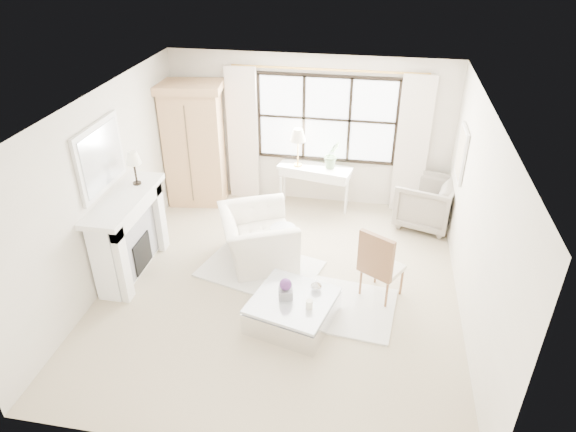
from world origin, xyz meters
name	(u,v)px	position (x,y,z in m)	size (l,w,h in m)	color
floor	(281,286)	(0.00, 0.00, 0.00)	(5.50, 5.50, 0.00)	#BBAA8B
ceiling	(279,106)	(0.00, 0.00, 2.70)	(5.50, 5.50, 0.00)	white
wall_back	(309,131)	(0.00, 2.75, 1.35)	(5.00, 5.00, 0.00)	silver
wall_front	(220,356)	(0.00, -2.75, 1.35)	(5.00, 5.00, 0.00)	silver
wall_left	(105,190)	(-2.50, 0.00, 1.35)	(5.50, 5.50, 0.00)	beige
wall_right	(477,222)	(2.50, 0.00, 1.35)	(5.50, 5.50, 0.00)	silver
window_pane	(327,119)	(0.30, 2.73, 1.60)	(2.40, 0.02, 1.50)	white
window_frame	(327,119)	(0.30, 2.72, 1.60)	(2.50, 0.04, 1.50)	black
curtain_rod	(328,70)	(0.30, 2.67, 2.47)	(0.04, 0.04, 3.30)	#BD8F41
curtain_left	(243,135)	(-1.20, 2.65, 1.24)	(0.55, 0.10, 2.47)	silver
curtain_right	(412,146)	(1.80, 2.65, 1.24)	(0.55, 0.10, 2.47)	white
fireplace	(128,234)	(-2.27, 0.00, 0.65)	(0.58, 1.66, 1.26)	white
mirror_frame	(100,157)	(-2.47, 0.00, 1.84)	(0.05, 1.15, 0.95)	silver
mirror_glass	(102,158)	(-2.44, 0.00, 1.84)	(0.02, 1.00, 0.80)	silver
art_frame	(462,154)	(2.47, 1.70, 1.55)	(0.04, 0.62, 0.82)	silver
art_canvas	(460,154)	(2.45, 1.70, 1.55)	(0.01, 0.52, 0.72)	beige
mantel_lamp	(133,159)	(-2.21, 0.41, 1.65)	(0.22, 0.22, 0.51)	black
armoire	(194,144)	(-2.01, 2.30, 1.14)	(1.20, 0.84, 2.24)	tan
console_table	(314,187)	(0.15, 2.45, 0.40)	(1.36, 0.69, 0.80)	white
console_lamp	(298,136)	(-0.16, 2.45, 1.36)	(0.28, 0.28, 0.69)	gold
orchid_plant	(332,155)	(0.45, 2.46, 1.05)	(0.28, 0.22, 0.50)	#5E7D53
side_table	(283,237)	(-0.11, 0.79, 0.33)	(0.40, 0.40, 0.51)	white
rug_left	(260,269)	(-0.38, 0.34, 0.01)	(1.69, 1.19, 0.03)	silver
rug_right	(337,306)	(0.85, -0.31, 0.01)	(1.54, 1.15, 0.03)	white
club_armchair	(258,237)	(-0.48, 0.61, 0.40)	(1.23, 1.07, 0.80)	white
wingback_chair	(426,202)	(2.11, 2.17, 0.42)	(0.91, 0.93, 0.85)	gray
french_chair	(381,278)	(1.41, 0.03, 0.31)	(0.66, 0.66, 1.08)	#8E5F3B
coffee_table	(293,310)	(0.30, -0.71, 0.18)	(1.22, 1.22, 0.38)	silver
planter_box	(286,293)	(0.20, -0.70, 0.45)	(0.18, 0.18, 0.13)	gray
planter_flowers	(286,284)	(0.20, -0.70, 0.59)	(0.16, 0.16, 0.16)	#5A2C6F
pillar_candle	(309,304)	(0.53, -0.85, 0.44)	(0.09, 0.09, 0.12)	white
coffee_vase	(316,285)	(0.57, -0.48, 0.46)	(0.15, 0.15, 0.15)	silver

